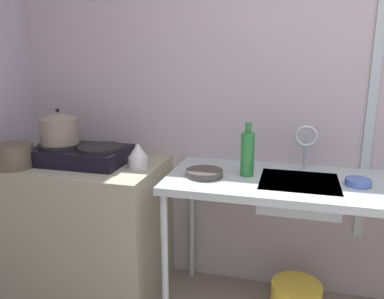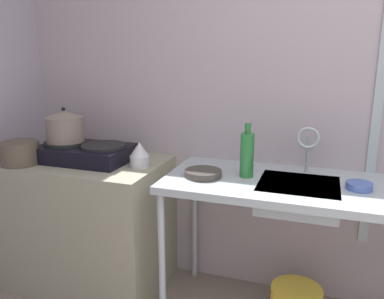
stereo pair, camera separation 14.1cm
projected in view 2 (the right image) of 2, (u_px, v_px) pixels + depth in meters
counter_concrete at (88, 222)px, 2.48m from camera, size 0.99×0.62×0.83m
counter_sink at (335, 197)px, 1.93m from camera, size 1.76×0.62×0.83m
stove at (85, 152)px, 2.37m from camera, size 0.56×0.35×0.11m
pot_on_left_burner at (65, 126)px, 2.37m from camera, size 0.23×0.23×0.21m
pot_beside_stove at (20, 153)px, 2.29m from camera, size 0.22×0.22×0.14m
percolator at (140, 155)px, 2.23m from camera, size 0.12×0.12×0.15m
sink_basin at (298, 195)px, 1.98m from camera, size 0.40×0.37×0.13m
faucet at (308, 142)px, 2.07m from camera, size 0.12×0.07×0.27m
frying_pan at (203, 173)px, 2.06m from camera, size 0.20×0.20×0.04m
small_bowl_on_drainboard at (359, 186)px, 1.87m from camera, size 0.13×0.13×0.04m
bottle_by_sink at (247, 154)px, 2.04m from camera, size 0.07×0.07×0.29m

